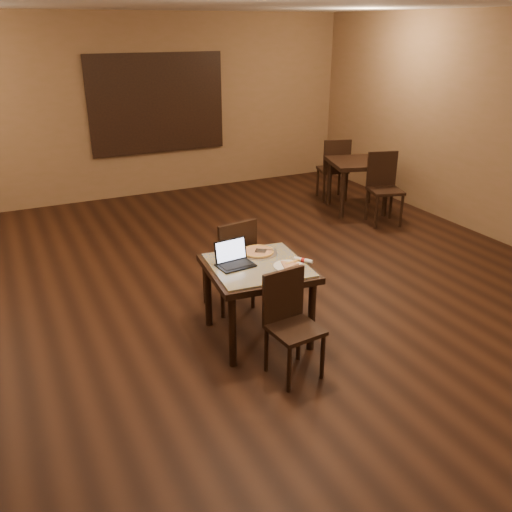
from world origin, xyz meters
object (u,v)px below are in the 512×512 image
other_table_a (358,169)px  other_table_a_chair_far (334,166)px  tiled_table (258,274)px  laptop (233,258)px  chair_main_far (232,260)px  pizza_pan (258,253)px  chair_main_near (290,318)px  other_table_a_chair_near (384,184)px

other_table_a → other_table_a_chair_far: 0.63m
tiled_table → laptop: laptop is taller
chair_main_far → other_table_a: 3.81m
pizza_pan → other_table_a_chair_far: other_table_a_chair_far is taller
laptop → chair_main_far: bearing=61.8°
laptop → pizza_pan: 0.35m
chair_main_near → pizza_pan: 0.90m
chair_main_far → other_table_a: size_ratio=0.93×
other_table_a_chair_near → tiled_table: bearing=-129.3°
chair_main_near → pizza_pan: (0.13, 0.86, 0.25)m
pizza_pan → other_table_a: 3.95m
other_table_a → chair_main_near: bearing=-116.4°
laptop → other_table_a: (3.35, 2.68, -0.14)m
chair_main_far → other_table_a_chair_far: other_table_a_chair_far is taller
tiled_table → other_table_a_chair_far: (3.12, 3.40, -0.06)m
chair_main_far → other_table_a: chair_main_far is taller
tiled_table → other_table_a_chair_near: (3.17, 2.17, -0.06)m
tiled_table → other_table_a_chair_near: 3.84m
other_table_a_chair_near → pizza_pan: bearing=-131.3°
chair_main_far → laptop: (-0.21, -0.51, 0.26)m
chair_main_far → other_table_a_chair_near: size_ratio=0.95×
chair_main_far → other_table_a: (3.13, 2.17, 0.11)m
pizza_pan → other_table_a_chair_near: 3.61m
laptop → pizza_pan: bearing=17.7°
chair_main_far → other_table_a_chair_near: other_table_a_chair_near is taller
chair_main_far → pizza_pan: chair_main_far is taller
chair_main_near → other_table_a: size_ratio=0.85×
laptop → other_table_a_chair_far: (3.32, 3.30, -0.22)m
laptop → other_table_a_chair_far: 4.69m
laptop → tiled_table: bearing=-32.6°
pizza_pan → other_table_a_chair_near: (3.05, 1.93, -0.17)m
pizza_pan → laptop: bearing=-156.6°
chair_main_far → other_table_a_chair_far: size_ratio=0.95×
chair_main_near → chair_main_far: (0.02, 1.23, 0.05)m
other_table_a_chair_near → other_table_a: bearing=108.8°
tiled_table → pizza_pan: pizza_pan is taller
laptop → other_table_a_chair_near: (3.37, 2.06, -0.22)m
tiled_table → other_table_a: 4.20m
pizza_pan → other_table_a_chair_far: size_ratio=0.36×
chair_main_near → other_table_a: bearing=41.5°
laptop → other_table_a: laptop is taller
other_table_a_chair_far → pizza_pan: bearing=63.0°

